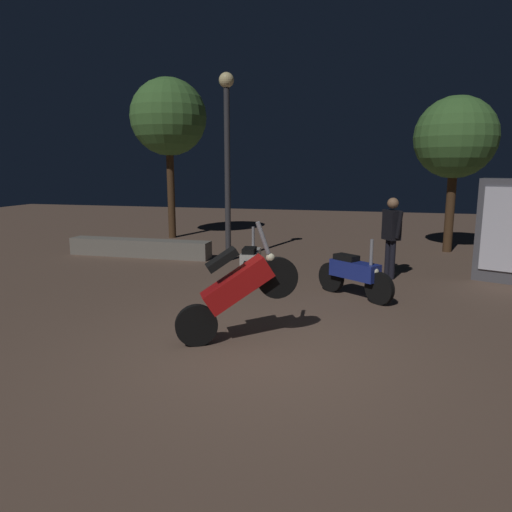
# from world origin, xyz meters

# --- Properties ---
(ground_plane) EXTENTS (40.00, 40.00, 0.00)m
(ground_plane) POSITION_xyz_m (0.00, 0.00, 0.00)
(ground_plane) COLOR brown
(motorcycle_red_foreground) EXTENTS (1.52, 0.86, 1.63)m
(motorcycle_red_foreground) POSITION_xyz_m (-0.46, 0.32, 0.74)
(motorcycle_red_foreground) COLOR black
(motorcycle_red_foreground) RESTS_ON ground_plane
(motorcycle_blue_parked_left) EXTENTS (1.39, 1.08, 1.11)m
(motorcycle_blue_parked_left) POSITION_xyz_m (0.95, 2.96, 0.44)
(motorcycle_blue_parked_left) COLOR black
(motorcycle_blue_parked_left) RESTS_ON ground_plane
(motorcycle_white_parked_right) EXTENTS (0.41, 1.66, 1.11)m
(motorcycle_white_parked_right) POSITION_xyz_m (-1.13, 3.54, 0.44)
(motorcycle_white_parked_right) COLOR black
(motorcycle_white_parked_right) RESTS_ON ground_plane
(person_rider_beside) EXTENTS (0.45, 0.60, 1.70)m
(person_rider_beside) POSITION_xyz_m (1.61, 4.67, 1.02)
(person_rider_beside) COLOR black
(person_rider_beside) RESTS_ON ground_plane
(streetlamp_near) EXTENTS (0.36, 0.36, 4.51)m
(streetlamp_near) POSITION_xyz_m (-2.28, 5.65, 2.91)
(streetlamp_near) COLOR #38383D
(streetlamp_near) RESTS_ON ground_plane
(tree_left_bg) EXTENTS (2.43, 2.43, 5.10)m
(tree_left_bg) POSITION_xyz_m (-5.28, 8.93, 3.86)
(tree_left_bg) COLOR #4C331E
(tree_left_bg) RESTS_ON ground_plane
(tree_center_bg) EXTENTS (2.17, 2.17, 4.18)m
(tree_center_bg) POSITION_xyz_m (3.24, 8.38, 3.07)
(tree_center_bg) COLOR #4C331E
(tree_center_bg) RESTS_ON ground_plane
(planter_wall_low) EXTENTS (3.87, 0.50, 0.45)m
(planter_wall_low) POSITION_xyz_m (-4.72, 5.62, 0.22)
(planter_wall_low) COLOR gray
(planter_wall_low) RESTS_ON ground_plane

